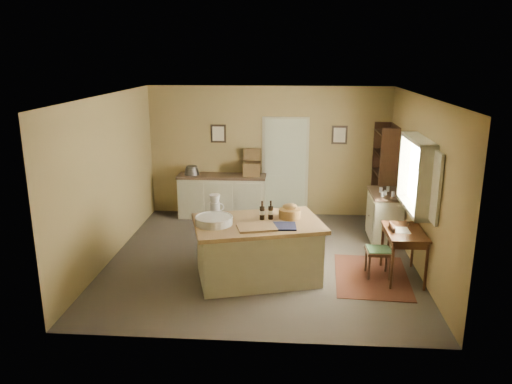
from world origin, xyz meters
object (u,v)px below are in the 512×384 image
work_island (257,249)px  right_cabinet (384,216)px  writing_desk (405,236)px  sideboard (222,195)px  shelving_unit (386,176)px  desk_chair (379,251)px

work_island → right_cabinet: work_island is taller
writing_desk → right_cabinet: right_cabinet is taller
sideboard → right_cabinet: sideboard is taller
work_island → writing_desk: 2.23m
sideboard → shelving_unit: 3.35m
sideboard → right_cabinet: size_ratio=1.84×
desk_chair → sideboard: bearing=134.5°
sideboard → desk_chair: 3.91m
work_island → writing_desk: size_ratio=2.32×
sideboard → right_cabinet: bearing=-19.3°
writing_desk → desk_chair: 0.45m
sideboard → shelving_unit: size_ratio=0.91×
desk_chair → right_cabinet: (0.36, 1.63, 0.05)m
writing_desk → desk_chair: bearing=176.3°
sideboard → desk_chair: size_ratio=2.22×
right_cabinet → shelving_unit: bearing=80.4°
writing_desk → desk_chair: desk_chair is taller
right_cabinet → writing_desk: bearing=-90.0°
shelving_unit → sideboard: bearing=176.5°
writing_desk → sideboard: bearing=138.7°
sideboard → shelving_unit: bearing=-3.5°
right_cabinet → shelving_unit: size_ratio=0.49×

